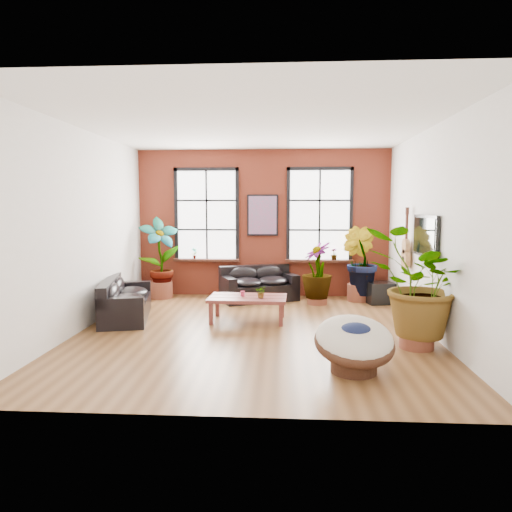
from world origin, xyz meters
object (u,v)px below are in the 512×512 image
Objects in this scene: sofa_back at (258,285)px; coffee_table at (248,299)px; sofa_left at (124,301)px; papasan_chair at (354,342)px.

coffee_table is (-0.09, -1.96, 0.06)m from sofa_back.
coffee_table is (2.41, -0.07, 0.07)m from sofa_left.
sofa_back is at bearing 89.26° from coffee_table.
papasan_chair is (1.51, -4.55, 0.05)m from sofa_back.
sofa_back is 0.92× the size of sofa_left.
coffee_table is 3.05m from papasan_chair.
papasan_chair reaches higher than sofa_left.
coffee_table is 1.29× the size of papasan_chair.
sofa_left is at bearing 141.44° from papasan_chair.
sofa_back is at bearing 103.31° from papasan_chair.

